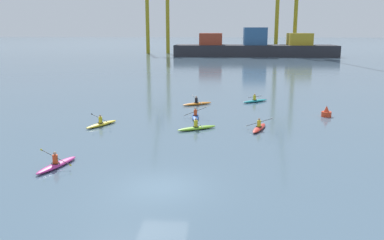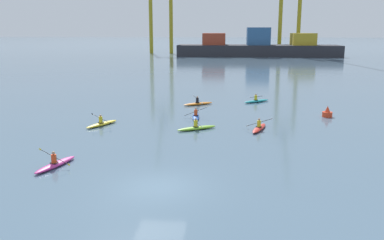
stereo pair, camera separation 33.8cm
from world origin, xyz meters
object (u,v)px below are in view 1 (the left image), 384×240
(kayak_teal, at_px, (255,101))
(kayak_orange, at_px, (197,103))
(kayak_lime, at_px, (197,128))
(kayak_yellow, at_px, (101,124))
(container_barge, at_px, (255,47))
(gantry_crane_west, at_px, (157,2))
(kayak_red, at_px, (259,127))
(kayak_magenta, at_px, (57,164))
(kayak_blue, at_px, (195,116))
(channel_buoy, at_px, (326,113))

(kayak_teal, distance_m, kayak_orange, 6.60)
(kayak_lime, bearing_deg, kayak_yellow, 174.80)
(container_barge, relative_size, kayak_lime, 14.66)
(container_barge, xyz_separation_m, kayak_orange, (-11.67, -82.07, -2.43))
(gantry_crane_west, height_order, kayak_teal, gantry_crane_west)
(gantry_crane_west, xyz_separation_m, kayak_red, (24.92, -104.49, -16.19))
(kayak_magenta, height_order, kayak_blue, kayak_blue)
(kayak_teal, bearing_deg, gantry_crane_west, 105.52)
(gantry_crane_west, xyz_separation_m, kayak_orange, (19.27, -93.98, -16.19))
(kayak_teal, bearing_deg, kayak_lime, -112.84)
(container_barge, distance_m, kayak_lime, 93.66)
(channel_buoy, height_order, kayak_teal, channel_buoy)
(kayak_lime, height_order, kayak_yellow, kayak_yellow)
(kayak_yellow, bearing_deg, kayak_red, -1.39)
(gantry_crane_west, distance_m, channel_buoy, 105.02)
(kayak_red, xyz_separation_m, kayak_yellow, (-12.88, 0.31, 0.00))
(container_barge, distance_m, kayak_orange, 82.94)
(container_barge, distance_m, gantry_crane_west, 35.89)
(kayak_magenta, height_order, kayak_yellow, kayak_magenta)
(kayak_red, xyz_separation_m, kayak_orange, (-5.64, 10.50, 0.00))
(kayak_teal, bearing_deg, kayak_red, -92.62)
(channel_buoy, distance_m, kayak_yellow, 20.11)
(kayak_magenta, bearing_deg, kayak_orange, 71.84)
(container_barge, height_order, gantry_crane_west, gantry_crane_west)
(kayak_lime, relative_size, kayak_blue, 0.94)
(kayak_teal, bearing_deg, channel_buoy, -50.16)
(channel_buoy, bearing_deg, kayak_orange, 157.92)
(kayak_red, distance_m, kayak_yellow, 12.89)
(kayak_lime, bearing_deg, kayak_magenta, -127.56)
(kayak_blue, height_order, kayak_red, kayak_blue)
(container_barge, height_order, kayak_blue, container_barge)
(container_barge, relative_size, channel_buoy, 47.19)
(channel_buoy, bearing_deg, kayak_blue, -172.49)
(kayak_lime, height_order, kayak_red, kayak_red)
(channel_buoy, height_order, kayak_orange, channel_buoy)
(kayak_lime, bearing_deg, container_barge, 83.27)
(kayak_lime, bearing_deg, gantry_crane_west, 100.78)
(gantry_crane_west, bearing_deg, kayak_yellow, -83.41)
(kayak_orange, bearing_deg, container_barge, 81.91)
(kayak_lime, height_order, kayak_teal, same)
(container_barge, bearing_deg, kayak_red, -93.72)
(kayak_magenta, xyz_separation_m, kayak_orange, (6.77, 20.63, 0.00))
(gantry_crane_west, relative_size, kayak_red, 10.53)
(kayak_blue, bearing_deg, kayak_teal, 55.65)
(kayak_blue, xyz_separation_m, kayak_teal, (5.94, 8.70, 0.00))
(kayak_blue, bearing_deg, channel_buoy, 7.51)
(kayak_red, bearing_deg, channel_buoy, 40.45)
(gantry_crane_west, relative_size, kayak_orange, 11.25)
(kayak_lime, height_order, kayak_orange, kayak_orange)
(channel_buoy, height_order, kayak_yellow, channel_buoy)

